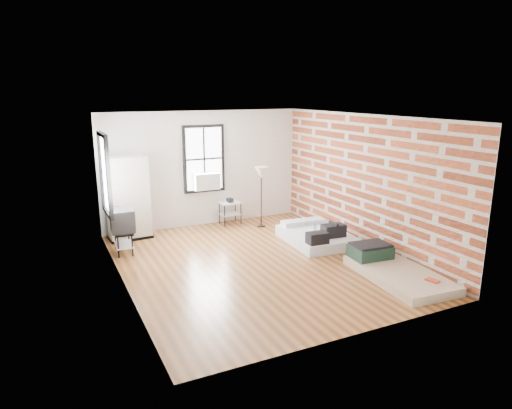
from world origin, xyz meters
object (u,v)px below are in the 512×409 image
mattress_main (317,236)px  wardrobe (128,198)px  side_table (230,207)px  mattress_bare (392,269)px  floor_lamp (261,176)px  tv_stand (123,222)px

mattress_main → wardrobe: (-3.67, 2.09, 0.78)m
mattress_main → side_table: (-1.18, 2.16, 0.30)m
mattress_main → wardrobe: wardrobe is taller
mattress_bare → wardrobe: 5.80m
mattress_main → mattress_bare: (0.20, -2.17, -0.02)m
mattress_main → side_table: size_ratio=2.69×
mattress_bare → mattress_main: bearing=99.9°
mattress_bare → floor_lamp: 4.03m
mattress_main → side_table: bearing=122.9°
floor_lamp → tv_stand: floor_lamp is taller
side_table → floor_lamp: bearing=-41.7°
mattress_bare → wardrobe: bearing=136.9°
wardrobe → side_table: wardrobe is taller
floor_lamp → tv_stand: size_ratio=1.61×
mattress_bare → floor_lamp: floor_lamp is taller
side_table → floor_lamp: floor_lamp is taller
floor_lamp → wardrobe: bearing=171.4°
mattress_main → tv_stand: 4.15m
mattress_bare → side_table: (-1.37, 4.33, 0.31)m
mattress_bare → floor_lamp: size_ratio=1.41×
mattress_main → tv_stand: (-3.96, 1.15, 0.51)m
mattress_main → tv_stand: size_ratio=1.92×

